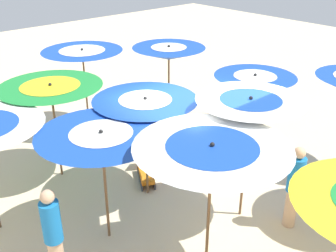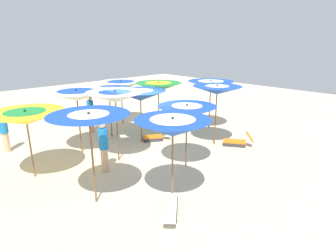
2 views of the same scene
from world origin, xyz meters
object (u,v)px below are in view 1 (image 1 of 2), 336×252
Objects in this scene: beach_umbrella_9 at (212,157)px; beachgoer_2 at (53,235)px; beach_umbrella_3 at (83,56)px; beach_umbrella_10 at (102,141)px; beach_umbrella_5 at (250,109)px; beach_umbrella_6 at (145,109)px; beachgoer_0 at (294,186)px; beach_umbrella_7 at (51,94)px; beach_umbrella_1 at (254,84)px; lounger_2 at (176,112)px; lounger_1 at (145,171)px; beach_umbrella_2 at (169,53)px.

beachgoer_2 is at bearing -38.20° from beach_umbrella_9.
beach_umbrella_3 reaches higher than beach_umbrella_10.
beach_umbrella_9 is at bearing 20.00° from beach_umbrella_5.
beach_umbrella_5 is 1.13× the size of beach_umbrella_6.
beach_umbrella_3 is 6.40m from beachgoer_0.
beach_umbrella_3 is at bearing 58.89° from beachgoer_2.
beachgoer_2 is (1.89, -1.49, -1.31)m from beach_umbrella_9.
beach_umbrella_7 is 4.32m from beach_umbrella_9.
beachgoer_0 is (-0.45, 0.83, -1.42)m from beach_umbrella_5.
beach_umbrella_7 is (3.96, -2.33, 0.09)m from beach_umbrella_1.
beach_umbrella_3 is 0.93× the size of beach_umbrella_5.
beach_umbrella_9 is at bearing 18.13° from lounger_2.
beach_umbrella_9 is 1.11× the size of beach_umbrella_10.
beachgoer_2 is (5.68, 3.37, 0.70)m from lounger_2.
beach_umbrella_1 is 1.89× the size of lounger_1.
beach_umbrella_9 is 2.47m from beachgoer_0.
beach_umbrella_10 is at bearing 81.67° from beach_umbrella_7.
beach_umbrella_1 is 3.25m from lounger_1.
lounger_2 is at bearing -93.26° from beach_umbrella_1.
lounger_2 is at bearing -172.37° from beach_umbrella_7.
beach_umbrella_9 reaches higher than beach_umbrella_10.
beach_umbrella_5 is at bearing 117.83° from beach_umbrella_7.
lounger_2 is at bearing -116.91° from beach_umbrella_5.
beach_umbrella_3 is 2.05× the size of lounger_1.
lounger_1 is (-1.72, -1.05, -1.81)m from beach_umbrella_10.
beach_umbrella_7 is 2.69m from lounger_1.
beach_umbrella_2 is at bearing -179.37° from beach_umbrella_7.
beach_umbrella_5 is 4.21m from beach_umbrella_7.
beach_umbrella_5 is 2.64m from beach_umbrella_10.
beach_umbrella_3 is 1.36× the size of beachgoer_2.
beach_umbrella_3 is 2.48m from beach_umbrella_7.
beach_umbrella_1 is at bearing 149.54° from beach_umbrella_7.
beach_umbrella_10 is at bearing -27.44° from lounger_1.
beach_umbrella_2 is at bearing 133.68° from beach_umbrella_3.
beach_umbrella_3 is 2.00× the size of lounger_2.
beach_umbrella_6 reaches higher than beachgoer_2.
beach_umbrella_7 is at bearing -62.17° from beach_umbrella_5.
beach_umbrella_9 reaches higher than lounger_2.
beach_umbrella_3 is 1.05× the size of beach_umbrella_6.
beach_umbrella_2 reaches higher than beach_umbrella_9.
beachgoer_2 is at bearing -3.23° from lounger_2.
lounger_2 is 5.42m from beachgoer_0.
beachgoer_2 is at bearing -14.32° from beach_umbrella_5.
beach_umbrella_6 is 4.34m from lounger_2.
beachgoer_0 is (-1.06, 3.10, 0.70)m from lounger_1.
beach_umbrella_5 is 1.73m from beach_umbrella_9.
beachgoer_0 is at bearing 95.66° from beach_umbrella_3.
beach_umbrella_6 is 1.88m from lounger_1.
beachgoer_0 is (1.71, 5.10, 0.68)m from lounger_2.
beach_umbrella_2 reaches higher than beach_umbrella_7.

